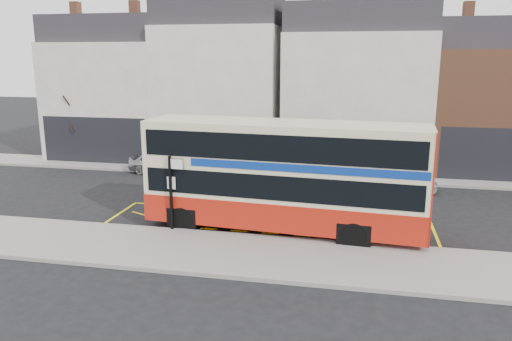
% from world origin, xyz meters
% --- Properties ---
extents(ground, '(120.00, 120.00, 0.00)m').
position_xyz_m(ground, '(0.00, 0.00, 0.00)').
color(ground, black).
rests_on(ground, ground).
extents(pavement, '(40.00, 4.00, 0.15)m').
position_xyz_m(pavement, '(0.00, -2.30, 0.07)').
color(pavement, gray).
rests_on(pavement, ground).
extents(kerb, '(40.00, 0.15, 0.15)m').
position_xyz_m(kerb, '(0.00, -0.38, 0.07)').
color(kerb, gray).
rests_on(kerb, ground).
extents(far_pavement, '(50.00, 3.00, 0.15)m').
position_xyz_m(far_pavement, '(0.00, 11.00, 0.07)').
color(far_pavement, gray).
rests_on(far_pavement, ground).
extents(road_markings, '(14.00, 3.40, 0.01)m').
position_xyz_m(road_markings, '(0.00, 1.60, 0.01)').
color(road_markings, yellow).
rests_on(road_markings, ground).
extents(terrace_far_left, '(8.00, 8.01, 10.80)m').
position_xyz_m(terrace_far_left, '(-13.50, 14.99, 4.82)').
color(terrace_far_left, white).
rests_on(terrace_far_left, ground).
extents(terrace_left, '(8.00, 8.01, 11.80)m').
position_xyz_m(terrace_left, '(-5.50, 14.99, 5.32)').
color(terrace_left, white).
rests_on(terrace_left, ground).
extents(terrace_green_shop, '(9.00, 8.01, 11.30)m').
position_xyz_m(terrace_green_shop, '(3.50, 14.99, 5.07)').
color(terrace_green_shop, white).
rests_on(terrace_green_shop, ground).
extents(terrace_right, '(9.00, 8.01, 10.30)m').
position_xyz_m(terrace_right, '(12.50, 14.99, 4.57)').
color(terrace_right, '#91563A').
rests_on(terrace_right, ground).
extents(double_decker_bus, '(11.62, 3.51, 4.58)m').
position_xyz_m(double_decker_bus, '(0.85, 0.72, 2.41)').
color(double_decker_bus, beige).
rests_on(double_decker_bus, ground).
extents(bus_stop_post, '(0.76, 0.14, 3.08)m').
position_xyz_m(bus_stop_post, '(-3.61, -0.40, 1.99)').
color(bus_stop_post, black).
rests_on(bus_stop_post, pavement).
extents(car_silver, '(4.32, 2.35, 1.39)m').
position_xyz_m(car_silver, '(-8.14, 9.37, 0.70)').
color(car_silver, '#9B9B9F').
rests_on(car_silver, ground).
extents(car_grey, '(4.55, 2.21, 1.44)m').
position_xyz_m(car_grey, '(1.33, 9.12, 0.72)').
color(car_grey, '#414448').
rests_on(car_grey, ground).
extents(car_white, '(4.93, 2.21, 1.40)m').
position_xyz_m(car_white, '(5.57, 8.44, 0.70)').
color(car_white, silver).
rests_on(car_white, ground).
extents(street_tree_left, '(2.73, 2.73, 5.89)m').
position_xyz_m(street_tree_left, '(-15.18, 11.80, 4.01)').
color(street_tree_left, black).
rests_on(street_tree_left, ground).
extents(street_tree_right, '(2.72, 2.72, 5.88)m').
position_xyz_m(street_tree_right, '(7.01, 12.08, 4.01)').
color(street_tree_right, black).
rests_on(street_tree_right, ground).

